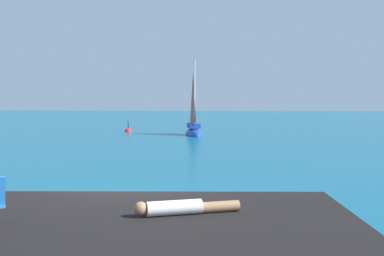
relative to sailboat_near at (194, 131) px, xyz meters
name	(u,v)px	position (x,y,z in m)	size (l,w,h in m)	color
ground_plane	(136,213)	(0.35, -20.64, -0.32)	(160.00, 160.00, 0.00)	#0F5675
shore_ledge	(107,248)	(0.63, -23.92, 0.06)	(7.90, 4.45, 0.75)	black
boulder_seaward	(100,222)	(-0.25, -21.40, -0.32)	(0.78, 0.63, 0.43)	black
boulder_inland	(196,223)	(1.80, -21.29, -0.32)	(1.25, 1.00, 0.69)	black
sailboat_near	(194,131)	(0.00, 0.00, 0.00)	(1.86, 3.22, 5.82)	#193D99
person_sunbather	(182,207)	(1.72, -23.31, 0.55)	(1.70, 0.73, 0.25)	white
marker_buoy	(128,131)	(-5.47, 2.98, -0.31)	(0.56, 0.56, 1.13)	red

